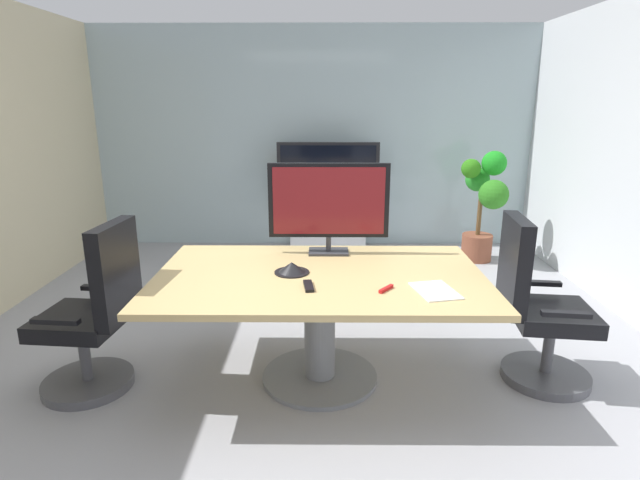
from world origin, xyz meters
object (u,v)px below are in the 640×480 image
object	(u,v)px
conference_table	(320,299)
remote_control	(309,286)
office_chair_left	(95,322)
office_chair_right	(537,315)
wall_display_unit	(328,215)
potted_plant	(484,201)
conference_phone	(292,268)
tv_monitor	(329,203)

from	to	relation	value
conference_table	remote_control	size ratio (longest dim) A/B	12.07
office_chair_left	office_chair_right	size ratio (longest dim) A/B	1.00
office_chair_right	wall_display_unit	bearing A→B (deg)	30.47
potted_plant	office_chair_right	bearing A→B (deg)	-99.16
office_chair_left	conference_phone	world-z (taller)	office_chair_left
office_chair_right	office_chair_left	bearing A→B (deg)	99.15
office_chair_left	office_chair_right	world-z (taller)	same
conference_table	tv_monitor	xyz separation A→B (m)	(0.06, 0.46, 0.53)
wall_display_unit	office_chair_right	bearing A→B (deg)	-66.01
potted_plant	conference_table	bearing A→B (deg)	-125.35
potted_plant	wall_display_unit	bearing A→B (deg)	165.97
wall_display_unit	conference_table	bearing A→B (deg)	-91.46
office_chair_right	potted_plant	world-z (taller)	potted_plant
wall_display_unit	remote_control	world-z (taller)	wall_display_unit
office_chair_right	remote_control	world-z (taller)	office_chair_right
office_chair_left	conference_phone	bearing A→B (deg)	101.40
conference_table	potted_plant	bearing A→B (deg)	54.65
office_chair_right	potted_plant	xyz separation A→B (m)	(0.41, 2.53, 0.24)
office_chair_left	potted_plant	world-z (taller)	potted_plant
office_chair_left	wall_display_unit	world-z (taller)	wall_display_unit
tv_monitor	wall_display_unit	distance (m)	2.60
remote_control	conference_phone	bearing A→B (deg)	106.71
office_chair_right	remote_control	distance (m)	1.51
remote_control	potted_plant	bearing A→B (deg)	49.01
office_chair_left	tv_monitor	world-z (taller)	tv_monitor
tv_monitor	remote_control	distance (m)	0.79
tv_monitor	potted_plant	world-z (taller)	tv_monitor
wall_display_unit	potted_plant	world-z (taller)	wall_display_unit
office_chair_left	potted_plant	bearing A→B (deg)	134.81
office_chair_right	potted_plant	size ratio (longest dim) A/B	0.87
office_chair_left	office_chair_right	xyz separation A→B (m)	(2.79, 0.13, 0.00)
conference_phone	tv_monitor	bearing A→B (deg)	62.03
office_chair_right	potted_plant	bearing A→B (deg)	-2.69
office_chair_right	tv_monitor	distance (m)	1.55
remote_control	conference_table	bearing A→B (deg)	68.08
wall_display_unit	office_chair_left	bearing A→B (deg)	-115.42
conference_table	office_chair_left	world-z (taller)	office_chair_left
conference_phone	remote_control	world-z (taller)	conference_phone
conference_table	office_chair_right	world-z (taller)	office_chair_right
conference_table	tv_monitor	bearing A→B (deg)	82.66
wall_display_unit	potted_plant	distance (m)	1.80
office_chair_right	conference_phone	size ratio (longest dim) A/B	4.95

